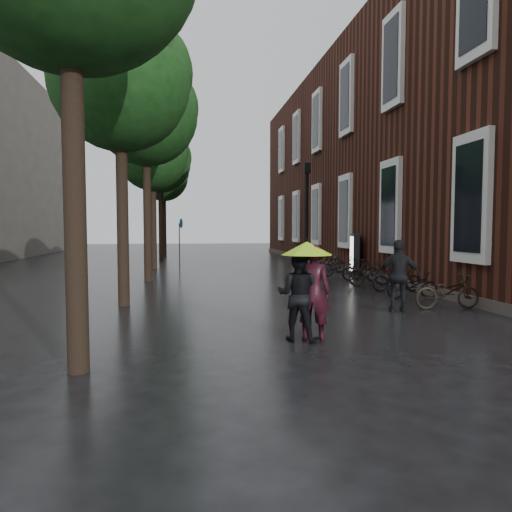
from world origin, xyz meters
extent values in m
plane|color=black|center=(0.00, 0.00, 0.00)|extent=(120.00, 120.00, 0.00)
cube|color=#38160F|center=(10.50, 19.50, 6.00)|extent=(10.00, 33.00, 12.00)
cube|color=silver|center=(5.45, 5.50, 3.00)|extent=(0.25, 1.60, 3.60)
cube|color=black|center=(5.35, 5.50, 3.00)|extent=(0.10, 1.20, 3.00)
cube|color=silver|center=(5.45, 10.50, 3.00)|extent=(0.25, 1.60, 3.60)
cube|color=black|center=(5.35, 10.50, 3.00)|extent=(0.10, 1.20, 3.00)
cube|color=silver|center=(5.45, 10.50, 8.50)|extent=(0.25, 1.60, 3.60)
cube|color=black|center=(5.35, 10.50, 8.50)|extent=(0.10, 1.20, 3.00)
cube|color=silver|center=(5.45, 15.50, 3.00)|extent=(0.25, 1.60, 3.60)
cube|color=black|center=(5.35, 15.50, 3.00)|extent=(0.10, 1.20, 3.00)
cube|color=silver|center=(5.45, 15.50, 8.50)|extent=(0.25, 1.60, 3.60)
cube|color=black|center=(5.35, 15.50, 8.50)|extent=(0.10, 1.20, 3.00)
cube|color=silver|center=(5.45, 20.50, 3.00)|extent=(0.25, 1.60, 3.60)
cube|color=black|center=(5.35, 20.50, 3.00)|extent=(0.10, 1.20, 3.00)
cube|color=silver|center=(5.45, 20.50, 8.50)|extent=(0.25, 1.60, 3.60)
cube|color=black|center=(5.35, 20.50, 8.50)|extent=(0.10, 1.20, 3.00)
cube|color=silver|center=(5.45, 25.50, 3.00)|extent=(0.25, 1.60, 3.60)
cube|color=black|center=(5.35, 25.50, 3.00)|extent=(0.10, 1.20, 3.00)
cube|color=silver|center=(5.45, 25.50, 8.50)|extent=(0.25, 1.60, 3.60)
cube|color=black|center=(5.35, 25.50, 8.50)|extent=(0.10, 1.20, 3.00)
cube|color=silver|center=(5.45, 30.50, 3.00)|extent=(0.25, 1.60, 3.60)
cube|color=black|center=(5.35, 30.50, 3.00)|extent=(0.10, 1.20, 3.00)
cube|color=silver|center=(5.45, 30.50, 8.50)|extent=(0.25, 1.60, 3.60)
cube|color=black|center=(5.35, 30.50, 8.50)|extent=(0.10, 1.20, 3.00)
cube|color=#3F3833|center=(5.60, 19.50, 0.15)|extent=(0.40, 33.00, 0.30)
cylinder|color=black|center=(-4.00, 1.00, 2.34)|extent=(0.32, 0.32, 4.68)
cylinder|color=black|center=(-4.10, 7.00, 2.25)|extent=(0.32, 0.32, 4.51)
cylinder|color=black|center=(-3.90, 13.00, 2.48)|extent=(0.32, 0.32, 4.95)
cylinder|color=black|center=(-4.05, 19.00, 2.20)|extent=(0.32, 0.32, 4.40)
cylinder|color=black|center=(-3.95, 25.00, 2.39)|extent=(0.32, 0.32, 4.79)
cylinder|color=black|center=(-4.00, 31.00, 2.28)|extent=(0.32, 0.32, 4.57)
imported|color=black|center=(0.03, 2.38, 0.93)|extent=(0.80, 0.67, 1.87)
imported|color=black|center=(-0.26, 2.42, 0.88)|extent=(1.07, 0.99, 1.76)
cylinder|color=black|center=(-0.11, 2.32, 1.14)|extent=(0.02, 0.02, 1.28)
cone|color=#ACF419|center=(-0.11, 2.32, 1.79)|extent=(1.01, 1.01, 0.26)
cylinder|color=black|center=(-0.11, 2.32, 1.95)|extent=(0.02, 0.02, 0.08)
imported|color=black|center=(3.06, 4.94, 0.94)|extent=(1.19, 0.79, 1.87)
imported|color=black|center=(4.54, 5.12, 0.47)|extent=(1.81, 0.72, 0.93)
imported|color=black|center=(4.49, 6.93, 0.42)|extent=(1.64, 0.73, 0.84)
imported|color=black|center=(4.75, 8.53, 0.45)|extent=(1.76, 0.82, 0.89)
imported|color=black|center=(4.44, 10.09, 0.51)|extent=(1.71, 0.57, 1.02)
imported|color=black|center=(4.71, 11.65, 0.46)|extent=(1.57, 0.67, 0.91)
imported|color=black|center=(4.51, 13.56, 0.46)|extent=(1.77, 0.67, 0.92)
imported|color=black|center=(4.60, 15.22, 0.49)|extent=(1.70, 0.80, 0.99)
imported|color=black|center=(4.73, 16.57, 0.46)|extent=(1.59, 0.65, 0.93)
cube|color=black|center=(5.21, 13.60, 0.96)|extent=(0.26, 1.28, 1.93)
cube|color=white|center=(5.07, 13.60, 1.01)|extent=(0.04, 1.07, 1.58)
cylinder|color=black|center=(2.18, 10.78, 2.16)|extent=(0.13, 0.13, 4.32)
cube|color=black|center=(2.18, 10.78, 4.43)|extent=(0.24, 0.24, 0.38)
sphere|color=#FFE5B2|center=(2.18, 10.78, 4.43)|extent=(0.19, 0.19, 0.19)
cylinder|color=#262628|center=(-2.67, 17.24, 1.21)|extent=(0.06, 0.06, 2.42)
cylinder|color=#0E4C9A|center=(-2.57, 17.24, 2.42)|extent=(0.03, 0.48, 0.48)
camera|label=1|loc=(-2.41, -6.07, 2.16)|focal=32.00mm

